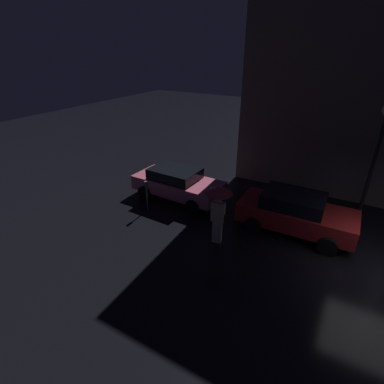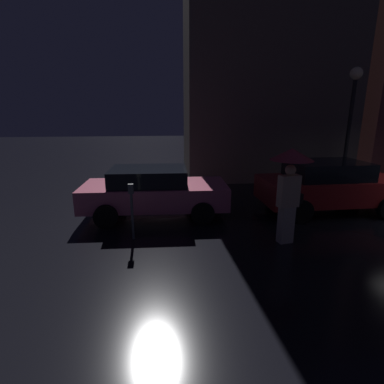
# 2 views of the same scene
# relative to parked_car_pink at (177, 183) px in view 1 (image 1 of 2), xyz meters

# --- Properties ---
(ground_plane) EXTENTS (60.00, 60.00, 0.00)m
(ground_plane) POSITION_rel_parked_car_pink_xyz_m (8.20, -1.44, -0.74)
(ground_plane) COLOR black
(building_facade_left) EXTENTS (7.18, 3.00, 10.24)m
(building_facade_left) POSITION_rel_parked_car_pink_xyz_m (4.96, 5.06, 4.38)
(building_facade_left) COLOR #564C47
(building_facade_left) RESTS_ON ground
(parked_car_pink) EXTENTS (4.12, 1.95, 1.40)m
(parked_car_pink) POSITION_rel_parked_car_pink_xyz_m (0.00, 0.00, 0.00)
(parked_car_pink) COLOR #DB6684
(parked_car_pink) RESTS_ON ground
(parked_car_red) EXTENTS (4.18, 1.97, 1.52)m
(parked_car_red) POSITION_rel_parked_car_pink_xyz_m (5.23, -0.12, 0.06)
(parked_car_red) COLOR maroon
(parked_car_red) RESTS_ON ground
(pedestrian_with_umbrella) EXTENTS (0.94, 0.94, 2.18)m
(pedestrian_with_umbrella) POSITION_rel_parked_car_pink_xyz_m (3.05, -2.18, 0.87)
(pedestrian_with_umbrella) COLOR beige
(pedestrian_with_umbrella) RESTS_ON ground
(parking_meter) EXTENTS (0.12, 0.10, 1.35)m
(parking_meter) POSITION_rel_parked_car_pink_xyz_m (-0.47, -1.64, 0.09)
(parking_meter) COLOR #4C5154
(parking_meter) RESTS_ON ground
(street_lamp_near) EXTENTS (0.44, 0.44, 4.48)m
(street_lamp_near) POSITION_rel_parked_car_pink_xyz_m (7.33, 2.53, 2.46)
(street_lamp_near) COLOR black
(street_lamp_near) RESTS_ON ground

